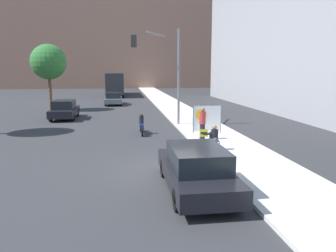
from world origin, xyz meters
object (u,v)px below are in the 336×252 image
at_px(parked_car_curbside, 196,169).
at_px(jogger_on_sidewalk, 202,123).
at_px(car_on_road_midblock, 114,98).
at_px(motorcycle_on_road, 141,125).
at_px(protest_banner, 207,119).
at_px(traffic_light_pole, 162,61).
at_px(street_tree_midblock, 48,62).
at_px(seated_protester, 214,137).
at_px(car_on_road_nearest, 64,110).
at_px(city_bus_on_road, 115,83).

bearing_deg(parked_car_curbside, jogger_on_sidewalk, 74.59).
relative_size(car_on_road_midblock, motorcycle_on_road, 2.14).
xyz_separation_m(protest_banner, traffic_light_pole, (-2.14, 4.00, 3.45)).
distance_m(motorcycle_on_road, street_tree_midblock, 15.32).
bearing_deg(car_on_road_midblock, traffic_light_pole, -75.46).
height_order(protest_banner, car_on_road_midblock, protest_banner).
relative_size(jogger_on_sidewalk, protest_banner, 1.00).
bearing_deg(street_tree_midblock, seated_protester, -58.66).
distance_m(parked_car_curbside, car_on_road_nearest, 18.09).
bearing_deg(motorcycle_on_road, jogger_on_sidewalk, -41.48).
bearing_deg(street_tree_midblock, parked_car_curbside, -68.15).
bearing_deg(car_on_road_nearest, motorcycle_on_road, -51.23).
xyz_separation_m(car_on_road_nearest, car_on_road_midblock, (3.59, 10.34, -0.05)).
bearing_deg(parked_car_curbside, traffic_light_pole, 87.76).
bearing_deg(car_on_road_nearest, car_on_road_midblock, 70.83).
height_order(city_bus_on_road, motorcycle_on_road, city_bus_on_road).
bearing_deg(car_on_road_nearest, street_tree_midblock, 111.09).
relative_size(seated_protester, traffic_light_pole, 0.19).
relative_size(traffic_light_pole, parked_car_curbside, 1.34).
height_order(protest_banner, car_on_road_nearest, protest_banner).
bearing_deg(protest_banner, car_on_road_midblock, 107.71).
relative_size(seated_protester, protest_banner, 0.69).
bearing_deg(city_bus_on_road, seated_protester, -81.93).
relative_size(seated_protester, car_on_road_nearest, 0.27).
distance_m(protest_banner, car_on_road_nearest, 12.37).
bearing_deg(car_on_road_midblock, protest_banner, -72.29).
distance_m(car_on_road_midblock, city_bus_on_road, 13.64).
bearing_deg(seated_protester, motorcycle_on_road, 130.79).
relative_size(parked_car_curbside, car_on_road_nearest, 1.09).
bearing_deg(street_tree_midblock, jogger_on_sidewalk, -54.61).
relative_size(parked_car_curbside, car_on_road_midblock, 1.03).
height_order(traffic_light_pole, motorcycle_on_road, traffic_light_pole).
distance_m(jogger_on_sidewalk, car_on_road_midblock, 20.75).
xyz_separation_m(city_bus_on_road, street_tree_midblock, (-5.70, -18.37, 2.61)).
distance_m(car_on_road_midblock, street_tree_midblock, 8.40).
bearing_deg(traffic_light_pole, parked_car_curbside, -92.24).
xyz_separation_m(seated_protester, protest_banner, (0.75, 4.25, 0.22)).
distance_m(traffic_light_pole, car_on_road_midblock, 15.26).
xyz_separation_m(motorcycle_on_road, street_tree_midblock, (-7.78, 12.58, 4.01)).
xyz_separation_m(jogger_on_sidewalk, street_tree_midblock, (-10.87, 15.31, 3.52)).
relative_size(parked_car_curbside, street_tree_midblock, 0.77).
bearing_deg(protest_banner, traffic_light_pole, 118.09).
distance_m(city_bus_on_road, motorcycle_on_road, 31.05).
relative_size(seated_protester, parked_car_curbside, 0.25).
bearing_deg(jogger_on_sidewalk, car_on_road_nearest, -71.59).
relative_size(traffic_light_pole, car_on_road_nearest, 1.46).
xyz_separation_m(traffic_light_pole, street_tree_midblock, (-9.45, 9.52, 0.10)).
xyz_separation_m(seated_protester, traffic_light_pole, (-1.39, 8.26, 3.67)).
bearing_deg(car_on_road_midblock, city_bus_on_road, 90.11).
relative_size(protest_banner, parked_car_curbside, 0.36).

